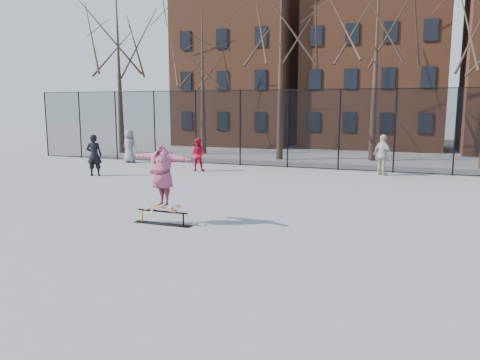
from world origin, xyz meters
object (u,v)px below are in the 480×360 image
at_px(skate_rail, 163,219).
at_px(skateboard, 163,209).
at_px(bystander_red, 197,155).
at_px(bystander_grey, 129,146).
at_px(skater, 162,177).
at_px(bystander_white, 383,155).
at_px(bystander_black, 94,155).

height_order(skate_rail, skateboard, skateboard).
distance_m(skateboard, bystander_red, 10.39).
bearing_deg(skate_rail, bystander_grey, 127.30).
height_order(skater, bystander_red, skater).
xyz_separation_m(skateboard, bystander_white, (4.89, 11.44, 0.51)).
relative_size(skate_rail, skateboard, 1.90).
height_order(bystander_red, bystander_white, bystander_white).
xyz_separation_m(skate_rail, bystander_white, (4.91, 11.44, 0.79)).
height_order(bystander_black, bystander_white, bystander_black).
distance_m(skateboard, bystander_grey, 14.36).
height_order(skate_rail, bystander_grey, bystander_grey).
relative_size(skateboard, bystander_white, 0.48).
bearing_deg(bystander_white, skater, 106.44).
bearing_deg(bystander_black, skateboard, 118.01).
distance_m(bystander_grey, bystander_white, 13.59).
distance_m(skate_rail, bystander_grey, 14.36).
distance_m(skateboard, bystander_black, 9.93).
bearing_deg(bystander_white, bystander_grey, 39.74).
relative_size(bystander_black, bystander_red, 1.17).
height_order(skate_rail, bystander_white, bystander_white).
xyz_separation_m(skateboard, bystander_grey, (-8.70, 11.41, 0.49)).
bearing_deg(skateboard, skater, 0.00).
relative_size(skate_rail, skater, 0.84).
height_order(bystander_black, bystander_red, bystander_black).
distance_m(skate_rail, bystander_black, 9.94).
bearing_deg(skate_rail, bystander_black, 137.96).
height_order(bystander_grey, bystander_white, bystander_white).
distance_m(skater, bystander_black, 9.93).
relative_size(skater, bystander_white, 1.08).
bearing_deg(bystander_black, bystander_red, -160.29).
distance_m(bystander_black, bystander_white, 13.18).
relative_size(skateboard, bystander_red, 0.56).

